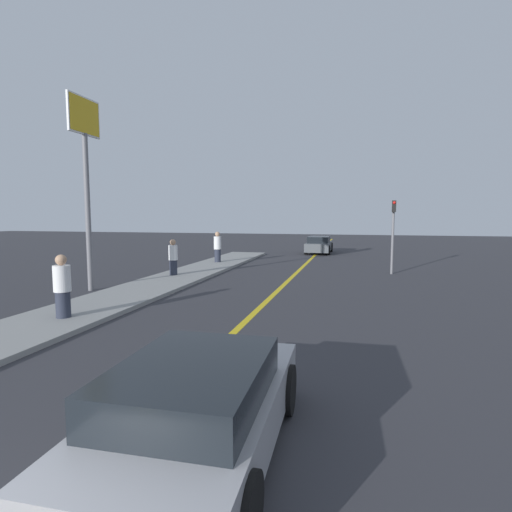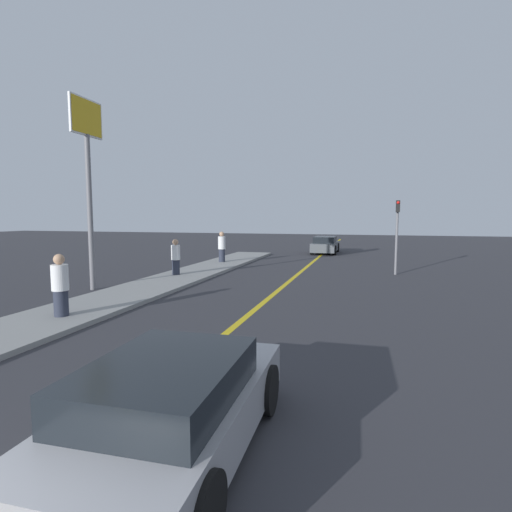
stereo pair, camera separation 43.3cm
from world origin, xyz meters
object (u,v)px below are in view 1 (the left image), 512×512
object	(u,v)px
car_ahead_center	(319,245)
traffic_light	(393,229)
pedestrian_near_curb	(62,287)
pedestrian_far_standing	(218,247)
pedestrian_mid_group	(173,257)
car_near_right_lane	(199,409)
roadside_sign	(85,151)

from	to	relation	value
car_ahead_center	traffic_light	xyz separation A→B (m)	(4.42, -10.23, 1.58)
pedestrian_near_curb	pedestrian_far_standing	size ratio (longest dim) A/B	0.95
pedestrian_near_curb	pedestrian_mid_group	world-z (taller)	pedestrian_near_curb
car_near_right_lane	roadside_sign	xyz separation A→B (m)	(-7.99, 8.84, 4.60)
pedestrian_mid_group	car_ahead_center	bearing A→B (deg)	68.83
pedestrian_near_curb	pedestrian_far_standing	xyz separation A→B (m)	(-0.32, 13.11, 0.05)
pedestrian_near_curb	pedestrian_mid_group	size ratio (longest dim) A/B	1.03
car_ahead_center	roadside_sign	xyz separation A→B (m)	(-7.01, -17.47, 4.57)
car_ahead_center	pedestrian_far_standing	xyz separation A→B (m)	(-5.12, -8.48, 0.38)
pedestrian_far_standing	traffic_light	size ratio (longest dim) A/B	0.50
car_ahead_center	pedestrian_far_standing	world-z (taller)	pedestrian_far_standing
car_near_right_lane	car_ahead_center	distance (m)	26.32
pedestrian_mid_group	car_near_right_lane	bearing A→B (deg)	-63.07
roadside_sign	car_near_right_lane	bearing A→B (deg)	-47.87
pedestrian_near_curb	pedestrian_mid_group	bearing A→B (deg)	94.11
pedestrian_far_standing	traffic_light	bearing A→B (deg)	-10.43
car_ahead_center	traffic_light	distance (m)	11.26
roadside_sign	car_ahead_center	bearing A→B (deg)	68.13
car_near_right_lane	pedestrian_mid_group	size ratio (longest dim) A/B	2.46
pedestrian_near_curb	traffic_light	world-z (taller)	traffic_light
traffic_light	roadside_sign	world-z (taller)	roadside_sign
pedestrian_near_curb	roadside_sign	size ratio (longest dim) A/B	0.24
pedestrian_near_curb	roadside_sign	distance (m)	6.31
car_ahead_center	car_near_right_lane	bearing A→B (deg)	-87.48
car_ahead_center	pedestrian_far_standing	size ratio (longest dim) A/B	2.45
car_near_right_lane	pedestrian_mid_group	xyz separation A→B (m)	(-6.34, 12.48, 0.33)
pedestrian_near_curb	car_near_right_lane	bearing A→B (deg)	-39.24
car_near_right_lane	pedestrian_far_standing	distance (m)	18.85
car_ahead_center	pedestrian_mid_group	bearing A→B (deg)	-110.79
car_near_right_lane	pedestrian_near_curb	size ratio (longest dim) A/B	2.38
pedestrian_far_standing	traffic_light	distance (m)	9.78
pedestrian_near_curb	pedestrian_far_standing	bearing A→B (deg)	91.41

